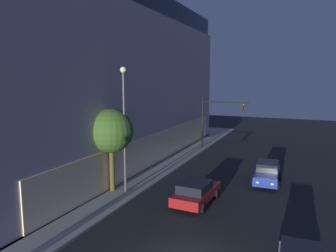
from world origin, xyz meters
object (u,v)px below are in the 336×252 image
Objects in this scene: car_red at (196,192)px; street_lamp_sidewalk at (124,116)px; car_blue at (267,173)px; modern_building at (43,80)px; traffic_light_far_corner at (217,114)px; sidewalk_tree at (111,131)px.

street_lamp_sidewalk is at bearing 93.25° from car_red.
modern_building is at bearing 86.20° from car_blue.
sidewalk_tree is (-17.30, 3.29, 0.34)m from traffic_light_far_corner.
modern_building is at bearing 69.29° from car_red.
modern_building is 4.04× the size of street_lamp_sidewalk.
car_blue is (6.33, -3.92, 0.06)m from car_red.
sidewalk_tree is 1.31× the size of car_red.
sidewalk_tree is 12.90m from car_blue.
modern_building is 8.07× the size of car_blue.
street_lamp_sidewalk is (-17.12, 2.28, 1.47)m from traffic_light_far_corner.
sidewalk_tree is 7.44m from car_red.
car_red is (-16.81, -3.08, -3.48)m from traffic_light_far_corner.
car_red is 1.03× the size of car_blue.
street_lamp_sidewalk reaches higher than sidewalk_tree.
modern_building is 20.51m from traffic_light_far_corner.
sidewalk_tree is (-0.18, 1.01, -1.12)m from street_lamp_sidewalk.
sidewalk_tree is at bearing 123.50° from car_blue.
car_red is 7.45m from car_blue.
car_blue is at bearing -146.27° from traffic_light_far_corner.
car_blue reaches higher than car_red.
traffic_light_far_corner is 0.68× the size of street_lamp_sidewalk.
traffic_light_far_corner is 13.06m from car_blue.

